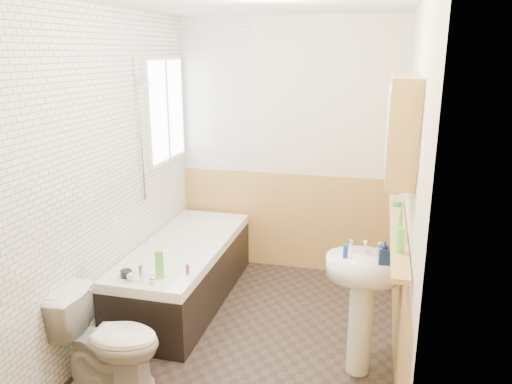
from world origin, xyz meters
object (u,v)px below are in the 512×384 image
at_px(toilet, 110,340).
at_px(medicine_cabinet, 402,128).
at_px(pine_shelf, 398,230).
at_px(sink, 362,291).
at_px(bathtub, 185,271).

bearing_deg(toilet, medicine_cabinet, -76.76).
bearing_deg(pine_shelf, medicine_cabinet, -120.05).
distance_m(sink, pine_shelf, 0.50).
xyz_separation_m(toilet, medicine_cabinet, (1.77, 0.54, 1.40)).
height_order(sink, medicine_cabinet, medicine_cabinet).
xyz_separation_m(toilet, pine_shelf, (1.80, 0.58, 0.73)).
bearing_deg(medicine_cabinet, sink, 170.24).
distance_m(toilet, pine_shelf, 2.03).
height_order(toilet, pine_shelf, pine_shelf).
height_order(bathtub, pine_shelf, pine_shelf).
bearing_deg(sink, pine_shelf, 12.48).
bearing_deg(bathtub, medicine_cabinet, -21.93).
bearing_deg(pine_shelf, bathtub, 159.74).
height_order(sink, pine_shelf, pine_shelf).
height_order(toilet, sink, sink).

